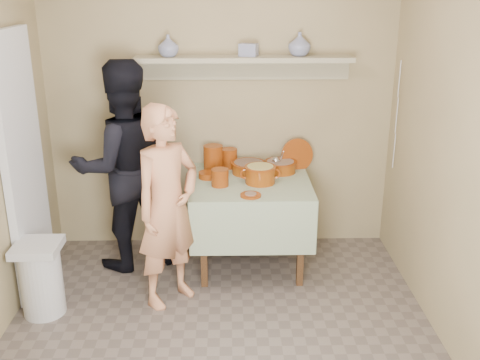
{
  "coord_description": "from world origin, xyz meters",
  "views": [
    {
      "loc": [
        0.07,
        -3.06,
        2.3
      ],
      "look_at": [
        0.15,
        0.75,
        0.95
      ],
      "focal_mm": 42.0,
      "sensor_mm": 36.0,
      "label": 1
    }
  ],
  "objects_px": {
    "serving_table": "(251,194)",
    "cazuela_rice": "(260,173)",
    "person_helper": "(124,167)",
    "trash_bin": "(41,278)",
    "person_cook": "(168,207)"
  },
  "relations": [
    {
      "from": "serving_table",
      "to": "cazuela_rice",
      "type": "bearing_deg",
      "value": -44.28
    },
    {
      "from": "cazuela_rice",
      "to": "serving_table",
      "type": "bearing_deg",
      "value": 135.72
    },
    {
      "from": "person_helper",
      "to": "cazuela_rice",
      "type": "xyz_separation_m",
      "value": [
        1.11,
        -0.11,
        -0.03
      ]
    },
    {
      "from": "person_helper",
      "to": "trash_bin",
      "type": "distance_m",
      "value": 1.09
    },
    {
      "from": "serving_table",
      "to": "cazuela_rice",
      "type": "xyz_separation_m",
      "value": [
        0.07,
        -0.07,
        0.2
      ]
    },
    {
      "from": "serving_table",
      "to": "trash_bin",
      "type": "bearing_deg",
      "value": -154.37
    },
    {
      "from": "person_cook",
      "to": "serving_table",
      "type": "distance_m",
      "value": 0.85
    },
    {
      "from": "person_helper",
      "to": "cazuela_rice",
      "type": "distance_m",
      "value": 1.12
    },
    {
      "from": "trash_bin",
      "to": "serving_table",
      "type": "bearing_deg",
      "value": 25.63
    },
    {
      "from": "person_cook",
      "to": "cazuela_rice",
      "type": "bearing_deg",
      "value": -10.34
    },
    {
      "from": "serving_table",
      "to": "cazuela_rice",
      "type": "relative_size",
      "value": 2.95
    },
    {
      "from": "serving_table",
      "to": "cazuela_rice",
      "type": "height_order",
      "value": "cazuela_rice"
    },
    {
      "from": "person_cook",
      "to": "person_helper",
      "type": "relative_size",
      "value": 0.87
    },
    {
      "from": "person_cook",
      "to": "trash_bin",
      "type": "height_order",
      "value": "person_cook"
    },
    {
      "from": "cazuela_rice",
      "to": "person_helper",
      "type": "bearing_deg",
      "value": 174.45
    }
  ]
}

